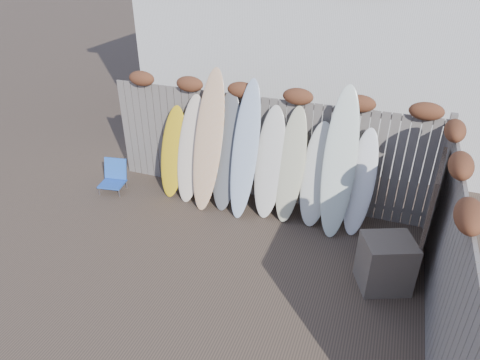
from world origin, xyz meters
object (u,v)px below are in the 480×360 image
(beach_chair, at_px, (114,176))
(lattice_panel, at_px, (428,220))
(wooden_crate, at_px, (386,263))
(surfboard_0, at_px, (173,152))

(beach_chair, bearing_deg, lattice_panel, -4.23)
(wooden_crate, distance_m, surfboard_0, 4.28)
(beach_chair, xyz_separation_m, surfboard_0, (1.18, 0.35, 0.57))
(surfboard_0, bearing_deg, wooden_crate, -14.93)
(beach_chair, distance_m, wooden_crate, 5.32)
(wooden_crate, xyz_separation_m, surfboard_0, (-4.04, 1.33, 0.46))
(beach_chair, bearing_deg, surfboard_0, 16.41)
(beach_chair, distance_m, surfboard_0, 1.36)
(wooden_crate, bearing_deg, surfboard_0, 161.84)
(beach_chair, height_order, wooden_crate, wooden_crate)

